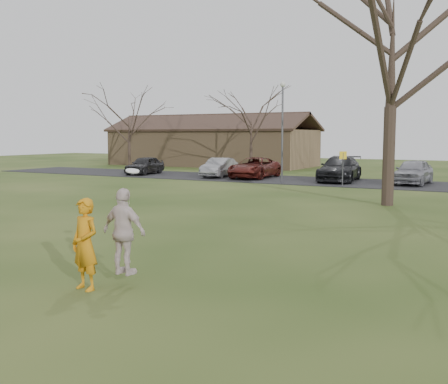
{
  "coord_description": "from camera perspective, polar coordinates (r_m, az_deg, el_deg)",
  "views": [
    {
      "loc": [
        6.73,
        -8.31,
        3.0
      ],
      "look_at": [
        0.0,
        4.0,
        1.5
      ],
      "focal_mm": 42.72,
      "sensor_mm": 36.0,
      "label": 1
    }
  ],
  "objects": [
    {
      "name": "ground",
      "position": [
        11.11,
        -10.09,
        -9.65
      ],
      "size": [
        120.0,
        120.0,
        0.0
      ],
      "primitive_type": "plane",
      "color": "#1E380F",
      "rests_on": "ground"
    },
    {
      "name": "parking_strip",
      "position": [
        34.12,
        17.18,
        0.81
      ],
      "size": [
        62.0,
        6.5,
        0.04
      ],
      "primitive_type": "cube",
      "color": "black",
      "rests_on": "ground"
    },
    {
      "name": "player_defender",
      "position": [
        10.7,
        -14.65,
        -5.43
      ],
      "size": [
        0.71,
        0.53,
        1.79
      ],
      "primitive_type": "imported",
      "rotation": [
        0.0,
        0.0,
        -0.16
      ],
      "color": "#C37810",
      "rests_on": "ground"
    },
    {
      "name": "car_0",
      "position": [
        41.21,
        -8.48,
        2.86
      ],
      "size": [
        2.14,
        4.21,
        1.37
      ],
      "primitive_type": "imported",
      "rotation": [
        0.0,
        0.0,
        0.13
      ],
      "color": "#242326",
      "rests_on": "parking_strip"
    },
    {
      "name": "car_1",
      "position": [
        38.16,
        -0.54,
        2.65
      ],
      "size": [
        1.91,
        4.22,
        1.34
      ],
      "primitive_type": "imported",
      "rotation": [
        0.0,
        0.0,
        0.12
      ],
      "color": "gray",
      "rests_on": "parking_strip"
    },
    {
      "name": "car_2",
      "position": [
        37.21,
        3.27,
        2.62
      ],
      "size": [
        2.59,
        5.22,
        1.42
      ],
      "primitive_type": "imported",
      "rotation": [
        0.0,
        0.0,
        0.05
      ],
      "color": "#551914",
      "rests_on": "parking_strip"
    },
    {
      "name": "car_3",
      "position": [
        35.4,
        12.29,
        2.45
      ],
      "size": [
        2.78,
        5.68,
        1.59
      ],
      "primitive_type": "imported",
      "rotation": [
        0.0,
        0.0,
        0.1
      ],
      "color": "black",
      "rests_on": "parking_strip"
    },
    {
      "name": "car_4",
      "position": [
        34.39,
        19.6,
        2.07
      ],
      "size": [
        2.02,
        4.56,
        1.53
      ],
      "primitive_type": "imported",
      "rotation": [
        0.0,
        0.0,
        -0.05
      ],
      "color": "gray",
      "rests_on": "parking_strip"
    },
    {
      "name": "catching_play",
      "position": [
        10.7,
        -10.64,
        -4.17
      ],
      "size": [
        1.02,
        0.57,
        2.11
      ],
      "color": "beige",
      "rests_on": "ground"
    },
    {
      "name": "building",
      "position": [
        53.49,
        -1.33,
        4.94
      ],
      "size": [
        20.6,
        8.5,
        5.14
      ],
      "color": "#8C6D4C",
      "rests_on": "ground"
    },
    {
      "name": "lamp_post",
      "position": [
        33.36,
        6.27,
        7.72
      ],
      "size": [
        0.34,
        0.34,
        6.27
      ],
      "color": "#47474C",
      "rests_on": "ground"
    },
    {
      "name": "sign_yellow",
      "position": [
        31.59,
        12.6,
        3.13
      ],
      "size": [
        0.35,
        0.35,
        2.08
      ],
      "color": "#47474C",
      "rests_on": "ground"
    },
    {
      "name": "big_tree",
      "position": [
        24.13,
        17.59,
        15.36
      ],
      "size": [
        9.0,
        9.0,
        14.0
      ],
      "primitive_type": null,
      "color": "#352821",
      "rests_on": "ground"
    }
  ]
}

